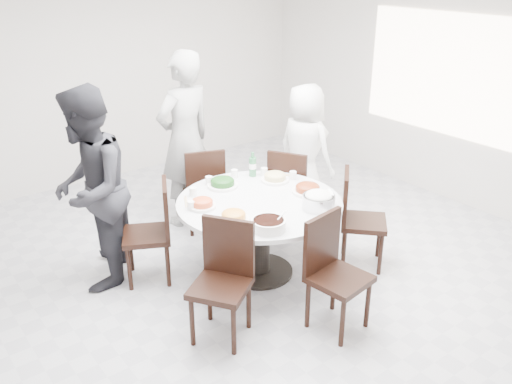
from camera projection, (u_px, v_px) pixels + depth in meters
floor at (241, 265)px, 5.30m from camera, size 6.00×6.00×0.01m
wall_back at (102, 73)px, 6.93m from camera, size 6.00×0.01×2.80m
wall_right at (445, 83)px, 6.41m from camera, size 0.01×6.00×2.80m
window at (445, 75)px, 6.36m from camera, size 0.04×2.20×1.40m
dining_table at (259, 238)px, 5.03m from camera, size 1.50×1.50×0.75m
chair_ne at (292, 189)px, 5.82m from camera, size 0.58×0.58×0.95m
chair_n at (203, 188)px, 5.86m from camera, size 0.54×0.54×0.95m
chair_nw at (147, 233)px, 4.90m from camera, size 0.57×0.57×0.95m
chair_sw at (220, 285)px, 4.13m from camera, size 0.58×0.58×0.95m
chair_s at (340, 276)px, 4.24m from camera, size 0.48×0.48×0.95m
chair_se at (364, 220)px, 5.14m from camera, size 0.59×0.59×0.95m
diner_right at (305, 149)px, 6.18m from camera, size 0.59×0.80×1.50m
diner_middle at (185, 140)px, 5.83m from camera, size 0.76×0.57×1.92m
diner_left at (90, 190)px, 4.71m from camera, size 1.07×1.12×1.82m
dish_greens at (223, 183)px, 5.16m from camera, size 0.29×0.29×0.08m
dish_pale at (275, 178)px, 5.29m from camera, size 0.27×0.27×0.07m
dish_orange at (202, 204)px, 4.74m from camera, size 0.24×0.24×0.06m
dish_redbrown at (308, 189)px, 5.03m from camera, size 0.29×0.29×0.07m
dish_tofu at (234, 217)px, 4.50m from camera, size 0.26×0.26×0.07m
rice_bowl at (319, 202)px, 4.71m from camera, size 0.28×0.28×0.12m
soup_bowl at (269, 225)px, 4.35m from camera, size 0.28×0.28×0.09m
beverage_bottle at (253, 164)px, 5.38m from camera, size 0.07×0.07×0.25m
tea_cups at (218, 176)px, 5.33m from camera, size 0.07×0.07×0.08m
chopsticks at (219, 180)px, 5.32m from camera, size 0.24×0.04×0.01m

